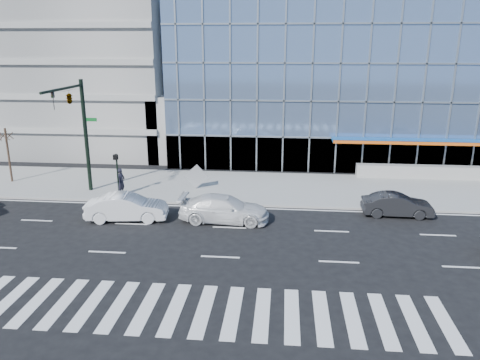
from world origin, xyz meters
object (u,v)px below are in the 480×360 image
(white_sedan, at_px, (127,207))
(tilted_panel, at_px, (196,176))
(traffic_signal, at_px, (74,111))
(white_suv, at_px, (224,209))
(ped_signal_post, at_px, (117,168))
(street_tree_near, at_px, (6,136))
(pedestrian, at_px, (121,182))
(dark_sedan, at_px, (397,205))

(white_sedan, distance_m, tilted_panel, 7.13)
(traffic_signal, bearing_deg, white_suv, -18.44)
(ped_signal_post, xyz_separation_m, street_tree_near, (-9.50, 2.56, 1.64))
(ped_signal_post, relative_size, pedestrian, 1.55)
(street_tree_near, relative_size, tilted_panel, 3.25)
(traffic_signal, xyz_separation_m, ped_signal_post, (2.50, 0.37, -4.02))
(white_sedan, distance_m, pedestrian, 4.77)
(traffic_signal, height_order, white_sedan, traffic_signal)
(street_tree_near, relative_size, pedestrian, 2.19)
(ped_signal_post, height_order, pedestrian, ped_signal_post)
(traffic_signal, relative_size, dark_sedan, 1.83)
(white_suv, relative_size, white_sedan, 1.11)
(traffic_signal, relative_size, white_sedan, 1.61)
(white_suv, height_order, tilted_panel, tilted_panel)
(white_suv, bearing_deg, dark_sedan, -78.07)
(white_sedan, bearing_deg, traffic_signal, 42.40)
(street_tree_near, bearing_deg, pedestrian, -14.11)
(tilted_panel, bearing_deg, pedestrian, -169.19)
(traffic_signal, distance_m, dark_sedan, 22.06)
(dark_sedan, bearing_deg, street_tree_near, 81.84)
(white_suv, relative_size, pedestrian, 2.85)
(ped_signal_post, xyz_separation_m, tilted_panel, (5.21, 2.12, -1.07))
(street_tree_near, bearing_deg, white_sedan, -30.56)
(pedestrian, bearing_deg, street_tree_near, 88.14)
(dark_sedan, bearing_deg, pedestrian, 84.55)
(tilted_panel, bearing_deg, street_tree_near, 167.35)
(white_sedan, relative_size, tilted_panel, 3.81)
(traffic_signal, bearing_deg, street_tree_near, 157.29)
(street_tree_near, bearing_deg, tilted_panel, -1.70)
(dark_sedan, bearing_deg, ped_signal_post, 84.98)
(dark_sedan, bearing_deg, tilted_panel, 74.25)
(tilted_panel, bearing_deg, dark_sedan, -27.58)
(white_suv, relative_size, tilted_panel, 4.25)
(pedestrian, distance_m, tilted_panel, 5.40)
(ped_signal_post, bearing_deg, white_sedan, -64.26)
(white_sedan, bearing_deg, tilted_panel, -33.33)
(traffic_signal, height_order, tilted_panel, traffic_signal)
(street_tree_near, bearing_deg, dark_sedan, -9.03)
(street_tree_near, xyz_separation_m, dark_sedan, (28.32, -4.50, -3.06))
(dark_sedan, bearing_deg, white_suv, 101.15)
(ped_signal_post, xyz_separation_m, white_sedan, (2.06, -4.27, -1.32))
(pedestrian, bearing_deg, tilted_panel, -55.98)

